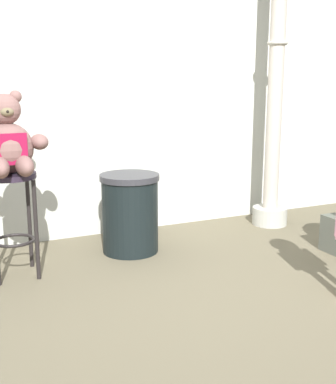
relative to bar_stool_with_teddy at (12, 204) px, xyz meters
The scene contains 6 objects.
ground_plane 1.62m from the bar_stool_with_teddy, 46.01° to the right, with size 24.00×24.00×0.00m, color brown.
building_wall 1.76m from the bar_stool_with_teddy, 40.71° to the left, with size 7.98×0.30×3.30m, color beige.
bar_stool_with_teddy is the anchor object (origin of this frame).
teddy_bear 0.45m from the bar_stool_with_teddy, 90.00° to the right, with size 0.58×0.52×0.60m.
trash_bin 1.04m from the bar_stool_with_teddy, ahead, with size 0.51×0.51×0.69m.
lamppost 2.73m from the bar_stool_with_teddy, ahead, with size 0.36×0.36×3.16m.
Camera 1 is at (-1.53, -2.70, 1.47)m, focal length 47.09 mm.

